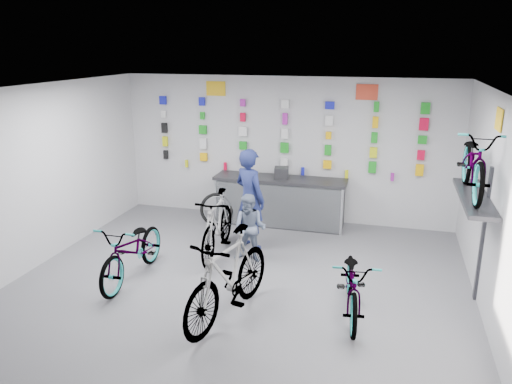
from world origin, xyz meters
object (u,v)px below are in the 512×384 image
(bike_left, at_px, (133,250))
(bike_service, at_px, (217,224))
(bike_right, at_px, (353,283))
(clerk, at_px, (250,199))
(bike_center, at_px, (228,276))
(customer, at_px, (250,228))
(counter, at_px, (280,202))

(bike_left, bearing_deg, bike_service, 52.74)
(bike_right, xyz_separation_m, clerk, (-2.03, 1.95, 0.46))
(bike_center, relative_size, customer, 1.72)
(clerk, height_order, customer, clerk)
(bike_left, bearing_deg, clerk, 50.94)
(bike_service, distance_m, customer, 0.64)
(counter, xyz_separation_m, bike_service, (-0.72, -1.80, 0.08))
(customer, bearing_deg, bike_right, -33.59)
(counter, xyz_separation_m, bike_right, (1.77, -3.25, -0.02))
(bike_center, xyz_separation_m, bike_service, (-0.86, 1.99, -0.05))
(bike_center, xyz_separation_m, clerk, (-0.41, 2.48, 0.31))
(counter, height_order, bike_service, bike_service)
(bike_center, relative_size, clerk, 1.11)
(counter, bearing_deg, bike_left, -118.59)
(clerk, bearing_deg, customer, 137.66)
(clerk, bearing_deg, counter, -69.91)
(bike_left, distance_m, bike_right, 3.45)
(customer, bearing_deg, clerk, 108.49)
(customer, bearing_deg, bike_service, 172.71)
(clerk, xyz_separation_m, customer, (0.17, -0.60, -0.33))
(bike_center, height_order, customer, bike_center)
(bike_center, bearing_deg, bike_left, 172.57)
(bike_right, height_order, bike_service, bike_service)
(counter, relative_size, clerk, 1.46)
(counter, distance_m, bike_center, 3.79)
(counter, bearing_deg, bike_right, -61.53)
(bike_left, height_order, bike_service, bike_service)
(bike_right, xyz_separation_m, bike_service, (-2.49, 1.46, 0.10))
(bike_left, distance_m, bike_service, 1.60)
(bike_left, height_order, bike_center, bike_center)
(bike_right, distance_m, customer, 2.30)
(bike_service, xyz_separation_m, customer, (0.63, -0.11, 0.03))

